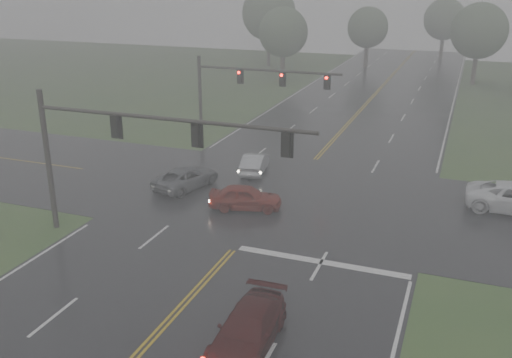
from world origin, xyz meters
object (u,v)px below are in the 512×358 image
at_px(sedan_maroon, 248,345).
at_px(sedan_red, 245,209).
at_px(signal_gantry_far, 241,85).
at_px(signal_gantry_near, 120,141).
at_px(car_grey, 187,188).
at_px(sedan_silver, 255,172).

relative_size(sedan_maroon, sedan_red, 1.15).
height_order(sedan_maroon, signal_gantry_far, signal_gantry_far).
bearing_deg(signal_gantry_near, sedan_red, 55.35).
relative_size(car_grey, signal_gantry_near, 0.33).
bearing_deg(car_grey, signal_gantry_far, -73.46).
bearing_deg(signal_gantry_near, sedan_maroon, -34.08).
bearing_deg(sedan_maroon, signal_gantry_far, 110.88).
bearing_deg(signal_gantry_near, sedan_silver, 79.28).
distance_m(sedan_maroon, sedan_red, 13.24).
relative_size(sedan_maroon, signal_gantry_near, 0.33).
distance_m(sedan_silver, car_grey, 5.40).
relative_size(sedan_maroon, signal_gantry_far, 0.42).
xyz_separation_m(sedan_red, car_grey, (-4.92, 1.98, 0.00)).
height_order(sedan_silver, signal_gantry_far, signal_gantry_far).
xyz_separation_m(sedan_red, signal_gantry_far, (-5.22, 12.24, 4.93)).
height_order(sedan_red, signal_gantry_near, signal_gantry_near).
distance_m(signal_gantry_near, signal_gantry_far, 18.34).
bearing_deg(car_grey, sedan_red, 172.90).
distance_m(sedan_maroon, car_grey, 17.34).
distance_m(sedan_red, signal_gantry_far, 14.19).
relative_size(car_grey, signal_gantry_far, 0.41).
distance_m(car_grey, signal_gantry_near, 9.71).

